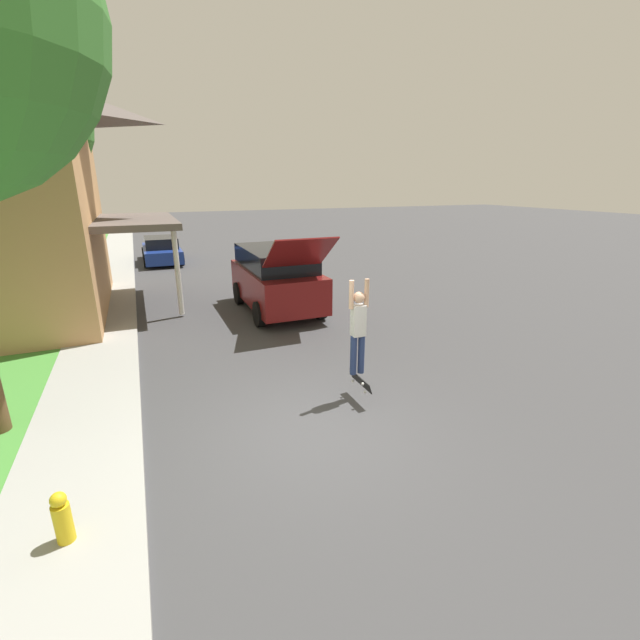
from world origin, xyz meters
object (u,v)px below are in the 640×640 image
suv_parked (276,278)px  skateboard (360,381)px  car_down_street (162,250)px  skateboarder (358,327)px  lawn_tree_far (22,122)px  fire_hydrant (62,518)px

suv_parked → skateboard: (-0.36, -6.56, -0.71)m
car_down_street → skateboarder: 17.79m
suv_parked → skateboard: size_ratio=6.27×
suv_parked → lawn_tree_far: bearing=143.8°
fire_hydrant → lawn_tree_far: bearing=98.0°
lawn_tree_far → skateboard: (6.79, -11.79, -5.63)m
car_down_street → skateboard: bearing=-81.8°
skateboarder → car_down_street: bearing=98.3°
skateboard → fire_hydrant: bearing=-159.3°
lawn_tree_far → car_down_street: lawn_tree_far is taller
lawn_tree_far → car_down_street: (4.23, 5.93, -5.40)m
lawn_tree_far → skateboarder: 14.23m
suv_parked → fire_hydrant: suv_parked is taller
suv_parked → car_down_street: suv_parked is taller
skateboard → skateboarder: bearing=90.7°
suv_parked → skateboarder: size_ratio=2.72×
fire_hydrant → suv_parked: bearing=58.1°
lawn_tree_far → fire_hydrant: 14.87m
car_down_street → skateboard: car_down_street is taller
skateboarder → lawn_tree_far: bearing=120.2°
lawn_tree_far → skateboard: 14.72m
skateboard → fire_hydrant: fire_hydrant is taller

